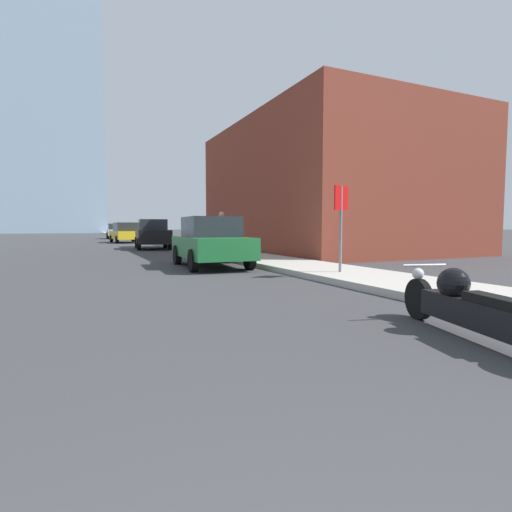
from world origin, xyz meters
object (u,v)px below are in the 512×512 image
parked_car_yellow (125,233)px  parked_car_silver (115,231)px  stop_sign (341,213)px  parked_car_green (211,242)px  pedestrian (222,232)px  motorcycle (467,305)px  parked_car_black (153,234)px

parked_car_yellow → parked_car_silver: bearing=84.6°
parked_car_silver → stop_sign: 38.18m
parked_car_green → pedestrian: size_ratio=2.34×
motorcycle → parked_car_silver: bearing=104.8°
motorcycle → pedestrian: (1.61, 12.90, 0.69)m
motorcycle → pedestrian: pedestrian is taller
motorcycle → parked_car_black: parked_car_black is taller
motorcycle → parked_car_black: 20.57m
parked_car_yellow → parked_car_black: bearing=-92.2°
parked_car_yellow → stop_sign: size_ratio=2.15×
parked_car_silver → pedestrian: size_ratio=2.32×
stop_sign → pedestrian: 7.80m
motorcycle → pedestrian: bearing=97.7°
pedestrian → parked_car_yellow: bearing=95.9°
parked_car_green → parked_car_silver: (0.11, 34.16, 0.02)m
parked_car_yellow → pedestrian: 18.39m
motorcycle → parked_car_yellow: parked_car_yellow is taller
parked_car_yellow → parked_car_silver: parked_car_silver is taller
parked_car_green → parked_car_black: size_ratio=1.02×
parked_car_yellow → stop_sign: (2.29, -26.07, 0.80)m
parked_car_green → stop_sign: stop_sign is taller
parked_car_black → parked_car_yellow: (-0.35, 10.62, -0.05)m
parked_car_black → pedestrian: pedestrian is taller
parked_car_green → stop_sign: bearing=-58.7°
parked_car_green → parked_car_yellow: 22.11m
parked_car_silver → stop_sign: bearing=-85.1°
parked_car_black → pedestrian: bearing=-73.5°
parked_car_green → parked_car_black: 11.48m
motorcycle → pedestrian: 13.01m
parked_car_black → parked_car_silver: parked_car_black is taller
parked_car_green → parked_car_yellow: size_ratio=0.90×
parked_car_yellow → pedestrian: size_ratio=2.61×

